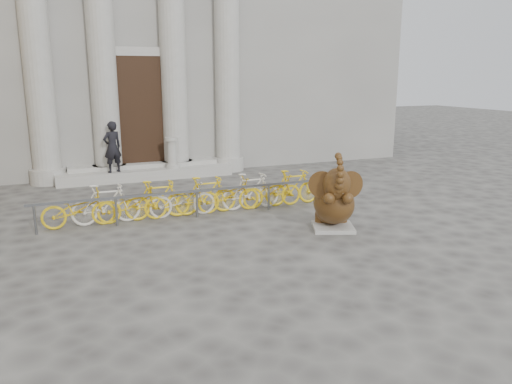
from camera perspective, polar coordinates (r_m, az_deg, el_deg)
name	(u,v)px	position (r m, az deg, el deg)	size (l,w,h in m)	color
ground	(237,274)	(9.28, -2.22, -9.38)	(80.00, 80.00, 0.00)	#474442
classical_building	(117,17)	(23.30, -15.64, 18.75)	(22.00, 10.70, 12.00)	gray
entrance_steps	(146,173)	(18.02, -12.43, 2.11)	(6.00, 1.20, 0.36)	#A8A59E
elephant_statue	(334,202)	(11.77, 8.93, -1.10)	(1.27, 1.49, 1.88)	#A8A59E
bike_rack	(194,196)	(13.01, -7.13, -0.48)	(8.00, 0.53, 1.00)	slate
pedestrian	(112,147)	(17.36, -16.10, 4.96)	(0.63, 0.41, 1.72)	black
balustrade_post	(172,154)	(17.78, -9.59, 4.30)	(0.44, 0.44, 1.08)	#A8A59E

